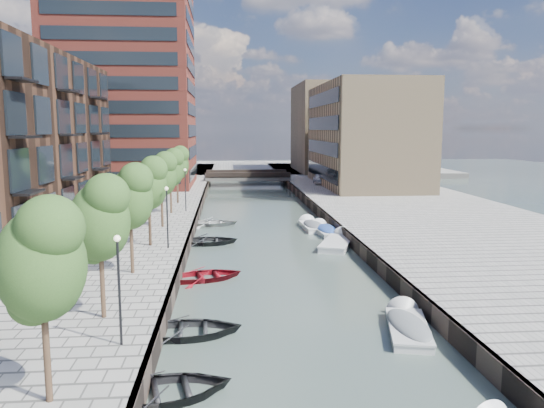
{
  "coord_description": "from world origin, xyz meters",
  "views": [
    {
      "loc": [
        -3.26,
        -11.05,
        8.91
      ],
      "look_at": [
        0.0,
        26.71,
        3.5
      ],
      "focal_mm": 35.0,
      "sensor_mm": 36.0,
      "label": 1
    }
  ],
  "objects": [
    {
      "name": "water",
      "position": [
        0.0,
        40.0,
        0.0
      ],
      "size": [
        300.0,
        300.0,
        0.0
      ],
      "primitive_type": "plane",
      "color": "#38473F",
      "rests_on": "ground"
    },
    {
      "name": "quay_right",
      "position": [
        16.0,
        40.0,
        0.5
      ],
      "size": [
        20.0,
        140.0,
        1.0
      ],
      "primitive_type": "cube",
      "color": "gray",
      "rests_on": "ground"
    },
    {
      "name": "quay_wall_left",
      "position": [
        -6.1,
        40.0,
        0.5
      ],
      "size": [
        0.25,
        140.0,
        1.0
      ],
      "primitive_type": "cube",
      "color": "#332823",
      "rests_on": "ground"
    },
    {
      "name": "quay_wall_right",
      "position": [
        6.1,
        40.0,
        0.5
      ],
      "size": [
        0.25,
        140.0,
        1.0
      ],
      "primitive_type": "cube",
      "color": "#332823",
      "rests_on": "ground"
    },
    {
      "name": "far_closure",
      "position": [
        0.0,
        100.0,
        0.5
      ],
      "size": [
        80.0,
        40.0,
        1.0
      ],
      "primitive_type": "cube",
      "color": "gray",
      "rests_on": "ground"
    },
    {
      "name": "tower",
      "position": [
        -17.0,
        65.0,
        16.0
      ],
      "size": [
        18.0,
        18.0,
        30.0
      ],
      "primitive_type": "cube",
      "color": "maroon",
      "rests_on": "quay_left"
    },
    {
      "name": "tan_block_near",
      "position": [
        16.0,
        62.0,
        8.0
      ],
      "size": [
        12.0,
        25.0,
        14.0
      ],
      "primitive_type": "cube",
      "color": "#9E8561",
      "rests_on": "quay_right"
    },
    {
      "name": "tan_block_far",
      "position": [
        16.0,
        88.0,
        9.0
      ],
      "size": [
        12.0,
        20.0,
        16.0
      ],
      "primitive_type": "cube",
      "color": "#9E8561",
      "rests_on": "quay_right"
    },
    {
      "name": "bridge",
      "position": [
        0.0,
        72.0,
        1.39
      ],
      "size": [
        13.0,
        6.0,
        1.3
      ],
      "color": "gray",
      "rests_on": "ground"
    },
    {
      "name": "tree_0",
      "position": [
        -8.5,
        4.0,
        5.31
      ],
      "size": [
        2.5,
        2.5,
        5.95
      ],
      "color": "#382619",
      "rests_on": "quay_left"
    },
    {
      "name": "tree_1",
      "position": [
        -8.5,
        11.0,
        5.31
      ],
      "size": [
        2.5,
        2.5,
        5.95
      ],
      "color": "#382619",
      "rests_on": "quay_left"
    },
    {
      "name": "tree_2",
      "position": [
        -8.5,
        18.0,
        5.31
      ],
      "size": [
        2.5,
        2.5,
        5.95
      ],
      "color": "#382619",
      "rests_on": "quay_left"
    },
    {
      "name": "tree_3",
      "position": [
        -8.5,
        25.0,
        5.31
      ],
      "size": [
        2.5,
        2.5,
        5.95
      ],
      "color": "#382619",
      "rests_on": "quay_left"
    },
    {
      "name": "tree_4",
      "position": [
        -8.5,
        32.0,
        5.31
      ],
      "size": [
        2.5,
        2.5,
        5.95
      ],
      "color": "#382619",
      "rests_on": "quay_left"
    },
    {
      "name": "tree_5",
      "position": [
        -8.5,
        39.0,
        5.31
      ],
      "size": [
        2.5,
        2.5,
        5.95
      ],
      "color": "#382619",
      "rests_on": "quay_left"
    },
    {
      "name": "tree_6",
      "position": [
        -8.5,
        46.0,
        5.31
      ],
      "size": [
        2.5,
        2.5,
        5.95
      ],
      "color": "#382619",
      "rests_on": "quay_left"
    },
    {
      "name": "lamp_0",
      "position": [
        -7.2,
        8.0,
        3.51
      ],
      "size": [
        0.24,
        0.24,
        4.12
      ],
      "color": "black",
      "rests_on": "quay_left"
    },
    {
      "name": "lamp_1",
      "position": [
        -7.2,
        24.0,
        3.51
      ],
      "size": [
        0.24,
        0.24,
        4.12
      ],
      "color": "black",
      "rests_on": "quay_left"
    },
    {
      "name": "lamp_2",
      "position": [
        -7.2,
        40.0,
        3.51
      ],
      "size": [
        0.24,
        0.24,
        4.12
      ],
      "color": "black",
      "rests_on": "quay_left"
    },
    {
      "name": "sloop_0",
      "position": [
        -5.4,
        5.8,
        0.0
      ],
      "size": [
        5.2,
        4.19,
        0.95
      ],
      "primitive_type": "imported",
      "rotation": [
        0.0,
        0.0,
        1.78
      ],
      "color": "black",
      "rests_on": "ground"
    },
    {
      "name": "sloop_1",
      "position": [
        -5.03,
        11.12,
        0.0
      ],
      "size": [
        4.96,
        3.69,
        0.99
      ],
      "primitive_type": "imported",
      "rotation": [
        0.0,
        0.0,
        1.63
      ],
      "color": "black",
      "rests_on": "ground"
    },
    {
      "name": "sloop_2",
      "position": [
        -4.56,
        19.77,
        0.0
      ],
      "size": [
        5.11,
        4.23,
        0.92
      ],
      "primitive_type": "imported",
      "rotation": [
        0.0,
        0.0,
        1.84
      ],
      "color": "maroon",
      "rests_on": "ground"
    },
    {
      "name": "sloop_3",
      "position": [
        -4.63,
        37.54,
        0.0
      ],
      "size": [
        4.87,
        3.61,
        0.97
      ],
      "primitive_type": "imported",
      "rotation": [
        0.0,
        0.0,
        1.63
      ],
      "color": "#B0B0AE",
      "rests_on": "ground"
    },
    {
      "name": "sloop_4",
      "position": [
        -4.87,
        29.55,
        0.0
      ],
      "size": [
        5.0,
        3.68,
        1.0
      ],
      "primitive_type": "imported",
      "rotation": [
        0.0,
        0.0,
        1.62
      ],
      "color": "black",
      "rests_on": "ground"
    },
    {
      "name": "motorboat_1",
      "position": [
        4.69,
        10.94,
        0.19
      ],
      "size": [
        2.66,
        5.02,
        1.59
      ],
      "color": "#BABAB7",
      "rests_on": "ground"
    },
    {
      "name": "motorboat_2",
      "position": [
        5.33,
        28.46,
        0.11
      ],
      "size": [
        3.9,
        5.98,
        1.89
      ],
      "color": "silver",
      "rests_on": "ground"
    },
    {
      "name": "motorboat_3",
      "position": [
        5.15,
        33.17,
        0.2
      ],
      "size": [
        2.12,
        5.11,
        1.66
      ],
      "color": "silver",
      "rests_on": "ground"
    },
    {
      "name": "motorboat_4",
      "position": [
        4.34,
        35.42,
        0.2
      ],
      "size": [
        1.98,
        5.09,
        1.67
      ],
      "color": "silver",
      "rests_on": "ground"
    },
    {
      "name": "car",
      "position": [
        10.13,
        63.98,
        1.74
      ],
      "size": [
        2.02,
        4.42,
        1.47
      ],
      "primitive_type": "imported",
      "rotation": [
        0.0,
        0.0,
        -0.07
      ],
      "color": "silver",
      "rests_on": "quay_right"
    }
  ]
}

